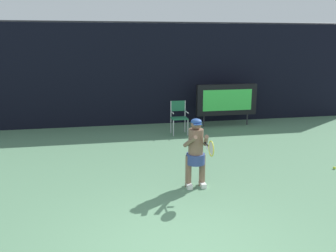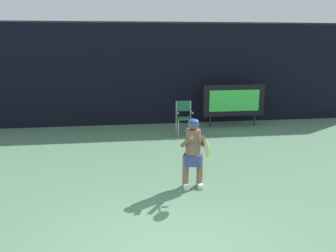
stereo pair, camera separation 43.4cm
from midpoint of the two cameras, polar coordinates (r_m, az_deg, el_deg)
The scene contains 6 objects.
backdrop_screen at distance 13.06m, azimuth -4.37°, elevation 8.07°, with size 18.00×0.12×3.66m.
scoreboard at distance 13.02m, azimuth 11.25°, elevation 4.00°, with size 2.20×0.21×1.50m.
umpire_chair at distance 11.83m, azimuth 3.62°, elevation 1.67°, with size 0.52×0.44×1.08m.
water_bottle at distance 11.67m, azimuth 6.11°, elevation -1.04°, with size 0.07×0.07×0.27m.
tennis_player at distance 7.51m, azimuth 5.64°, elevation -3.91°, with size 0.53×0.61×1.47m.
tennis_racket at distance 6.97m, azimuth 7.89°, elevation -3.61°, with size 0.03×0.60×0.31m.
Camera 2 is at (-0.64, -4.51, 3.04)m, focal length 38.60 mm.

